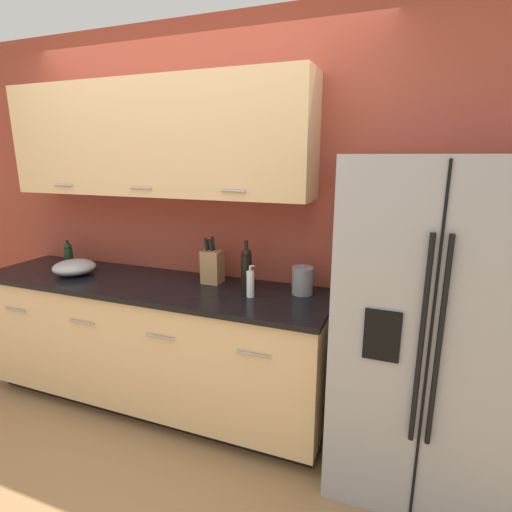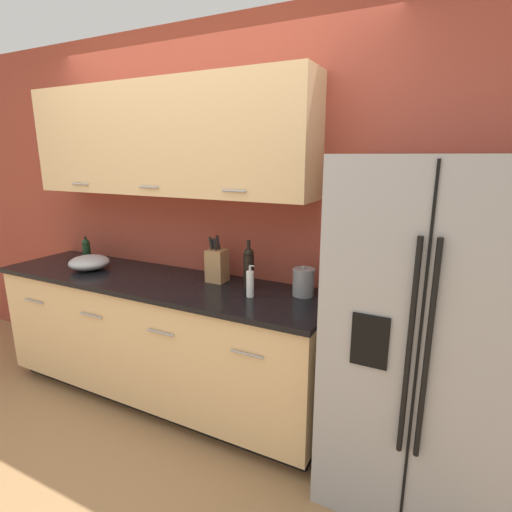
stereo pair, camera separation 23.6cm
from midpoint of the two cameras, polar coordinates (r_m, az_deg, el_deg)
name	(u,v)px [view 1 (the left image)]	position (r m, az deg, el deg)	size (l,w,h in m)	color
ground_plane	(112,483)	(2.67, -22.59, -27.88)	(14.00, 14.00, 0.00)	#997047
wall_back	(187,199)	(2.86, -12.15, 7.98)	(10.00, 0.39, 2.60)	#993D2D
counter_unit	(153,343)	(2.99, -16.82, -11.81)	(2.50, 0.64, 0.92)	black
refrigerator	(426,329)	(2.22, 20.28, -9.80)	(0.88, 0.74, 1.75)	#9E9EA0
knife_block	(212,266)	(2.68, -8.78, -1.46)	(0.13, 0.12, 0.31)	#A87A4C
wine_bottle	(246,267)	(2.53, -4.06, -1.69)	(0.07, 0.07, 0.31)	black
soap_dispenser	(250,284)	(2.40, -3.65, -4.00)	(0.05, 0.05, 0.20)	white
oil_bottle	(69,254)	(3.44, -27.03, 0.26)	(0.06, 0.06, 0.20)	black
steel_canister	(302,280)	(2.45, 3.93, -3.55)	(0.13, 0.13, 0.19)	gray
mixing_bowl	(74,267)	(3.18, -26.49, -1.47)	(0.29, 0.29, 0.11)	#A3A3A5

